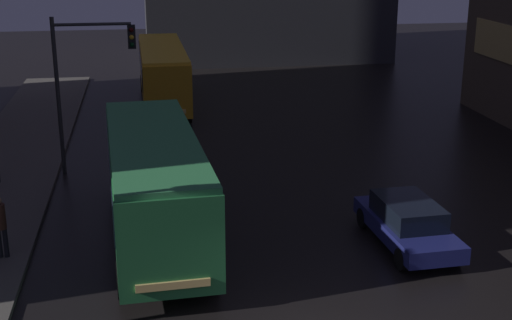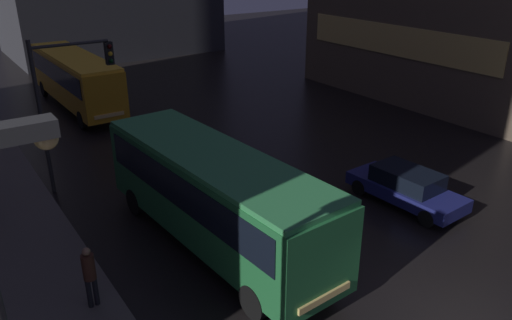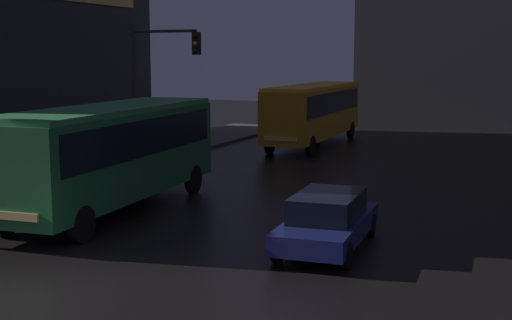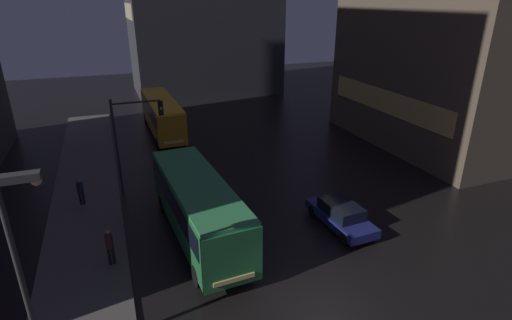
{
  "view_description": "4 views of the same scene",
  "coord_description": "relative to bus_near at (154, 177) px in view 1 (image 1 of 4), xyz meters",
  "views": [
    {
      "loc": [
        -3.47,
        -13.37,
        9.03
      ],
      "look_at": [
        0.14,
        9.26,
        1.78
      ],
      "focal_mm": 50.0,
      "sensor_mm": 36.0,
      "label": 1
    },
    {
      "loc": [
        -10.31,
        -5.25,
        9.19
      ],
      "look_at": [
        -0.62,
        8.82,
        1.89
      ],
      "focal_mm": 35.0,
      "sensor_mm": 36.0,
      "label": 2
    },
    {
      "loc": [
        9.15,
        -11.32,
        4.86
      ],
      "look_at": [
        0.56,
        9.79,
        1.5
      ],
      "focal_mm": 50.0,
      "sensor_mm": 36.0,
      "label": 3
    },
    {
      "loc": [
        -6.9,
        -10.58,
        11.73
      ],
      "look_at": [
        1.13,
        10.66,
        2.5
      ],
      "focal_mm": 28.0,
      "sensor_mm": 36.0,
      "label": 4
    }
  ],
  "objects": [
    {
      "name": "pedestrian_near",
      "position": [
        -4.41,
        -0.94,
        -0.81
      ],
      "size": [
        0.47,
        0.47,
        1.84
      ],
      "rotation": [
        0.0,
        0.0,
        2.08
      ],
      "color": "black",
      "rests_on": "sidewalk_left"
    },
    {
      "name": "bus_far",
      "position": [
        0.85,
        18.25,
        -0.01
      ],
      "size": [
        2.52,
        10.95,
        3.29
      ],
      "rotation": [
        0.0,
        0.0,
        3.16
      ],
      "color": "orange",
      "rests_on": "ground"
    },
    {
      "name": "car_taxi",
      "position": [
        7.5,
        -1.63,
        -1.3
      ],
      "size": [
        2.03,
        4.64,
        1.42
      ],
      "rotation": [
        0.0,
        0.0,
        3.19
      ],
      "color": "navy",
      "rests_on": "ground"
    },
    {
      "name": "traffic_light_main",
      "position": [
        -2.4,
        7.09,
        2.1
      ],
      "size": [
        3.14,
        0.35,
        6.13
      ],
      "color": "#2D2D2D",
      "rests_on": "ground"
    },
    {
      "name": "bus_near",
      "position": [
        0.0,
        0.0,
        0.0
      ],
      "size": [
        3.19,
        10.19,
        3.3
      ],
      "rotation": [
        0.0,
        0.0,
        3.2
      ],
      "color": "#236B38",
      "rests_on": "ground"
    }
  ]
}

